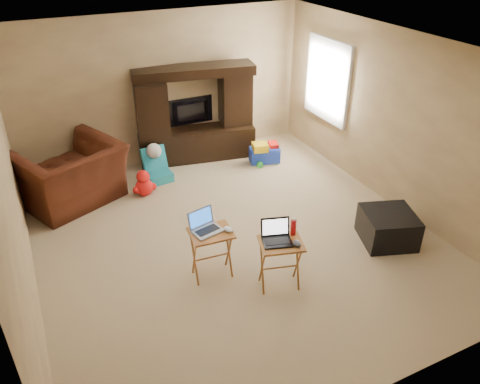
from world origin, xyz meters
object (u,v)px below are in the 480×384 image
laptop_right (278,234)px  television (191,112)px  entertainment_center (195,114)px  mouse_right (297,244)px  child_rocker (157,166)px  push_toy (265,152)px  ottoman (388,227)px  recliner (71,175)px  tray_table_left (212,254)px  laptop_left (207,223)px  tray_table_right (280,264)px  plush_toy (144,183)px  mouse_left (229,229)px  water_bottle (293,227)px

laptop_right → television: bearing=100.8°
entertainment_center → mouse_right: bearing=-83.4°
mouse_right → child_rocker: bearing=101.2°
push_toy → ottoman: size_ratio=0.80×
recliner → child_rocker: recliner is taller
tray_table_left → laptop_left: 0.44m
tray_table_right → mouse_right: bearing=-26.8°
recliner → tray_table_right: size_ratio=2.23×
recliner → child_rocker: size_ratio=2.59×
child_rocker → ottoman: child_rocker is taller
laptop_right → entertainment_center: bearing=100.5°
plush_toy → ottoman: (2.57, -2.56, -0.00)m
plush_toy → child_rocker: bearing=47.6°
television → laptop_right: 3.79m
laptop_left → mouse_left: bearing=-37.3°
entertainment_center → push_toy: size_ratio=3.87×
television → tray_table_left: 3.46m
child_rocker → mouse_left: 2.67m
entertainment_center → television: entertainment_center is taller
entertainment_center → water_bottle: size_ratio=10.55×
entertainment_center → plush_toy: size_ratio=4.73×
plush_toy → laptop_right: (0.80, -2.70, 0.53)m
push_toy → tray_table_right: tray_table_right is taller
recliner → plush_toy: recliner is taller
entertainment_center → recliner: 2.33m
water_bottle → mouse_left: bearing=150.6°
plush_toy → water_bottle: water_bottle is taller
laptop_left → laptop_right: laptop_left is taller
laptop_right → mouse_right: (0.17, -0.14, -0.09)m
recliner → plush_toy: bearing=140.9°
recliner → ottoman: size_ratio=2.12×
recliner → entertainment_center: bearing=171.2°
recliner → mouse_right: size_ratio=10.98×
push_toy → laptop_right: (-1.41, -2.87, 0.55)m
child_rocker → water_bottle: water_bottle is taller
recliner → tray_table_left: 2.76m
push_toy → tray_table_left: size_ratio=0.83×
entertainment_center → child_rocker: size_ratio=3.78×
laptop_right → mouse_left: (-0.40, 0.42, -0.08)m
mouse_left → tray_table_left: bearing=159.8°
entertainment_center → laptop_left: bearing=-98.4°
tray_table_left → laptop_right: bearing=-34.9°
push_toy → mouse_left: bearing=-111.5°
child_rocker → mouse_left: mouse_left is taller
laptop_left → television: bearing=59.4°
tray_table_right → laptop_left: size_ratio=1.88×
ottoman → mouse_right: bearing=-170.3°
plush_toy → laptop_left: laptop_left is taller
child_rocker → tray_table_right: (0.51, -3.08, 0.04)m
push_toy → ottoman: 2.77m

